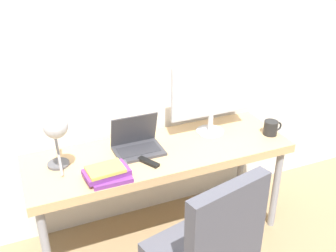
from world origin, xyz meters
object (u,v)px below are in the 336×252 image
object	(u,v)px
desk_lamp	(56,131)
monitor	(212,94)
office_chair	(209,250)
book_stack	(108,173)
laptop	(137,144)
mug	(271,128)

from	to	relation	value
desk_lamp	monitor	bearing A→B (deg)	8.33
desk_lamp	office_chair	xyz separation A→B (m)	(0.58, -0.73, -0.44)
monitor	office_chair	world-z (taller)	monitor
desk_lamp	office_chair	size ratio (longest dim) A/B	0.39
office_chair	book_stack	distance (m)	0.72
laptop	office_chair	bearing A→B (deg)	-84.56
desk_lamp	mug	size ratio (longest dim) A/B	2.86
laptop	book_stack	size ratio (longest dim) A/B	1.15
mug	office_chair	bearing A→B (deg)	-141.03
office_chair	mug	distance (m)	1.11
laptop	desk_lamp	world-z (taller)	desk_lamp
monitor	book_stack	bearing A→B (deg)	-160.98
desk_lamp	laptop	bearing A→B (deg)	12.72
monitor	laptop	bearing A→B (deg)	-175.69
office_chair	book_stack	bearing A→B (deg)	119.60
laptop	monitor	distance (m)	0.61
laptop	mug	distance (m)	0.94
book_stack	laptop	bearing A→B (deg)	42.54
laptop	desk_lamp	bearing A→B (deg)	-167.28
monitor	book_stack	xyz separation A→B (m)	(-0.82, -0.28, -0.26)
monitor	mug	bearing A→B (deg)	-28.04
monitor	desk_lamp	distance (m)	1.07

